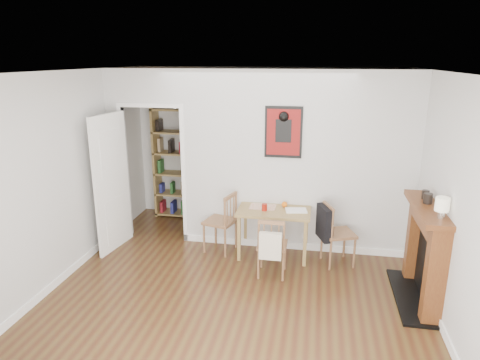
% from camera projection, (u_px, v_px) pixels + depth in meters
% --- Properties ---
extents(ground, '(5.20, 5.20, 0.00)m').
position_uv_depth(ground, '(237.00, 292.00, 5.21)').
color(ground, '#4C3618').
rests_on(ground, ground).
extents(room_shell, '(5.20, 5.20, 5.20)m').
position_uv_depth(room_shell, '(262.00, 163.00, 6.10)').
color(room_shell, silver).
rests_on(room_shell, ground).
extents(dining_table, '(1.02, 0.65, 0.69)m').
position_uv_depth(dining_table, '(274.00, 215.00, 6.02)').
color(dining_table, '#A2844B').
rests_on(dining_table, ground).
extents(chair_left, '(0.55, 0.55, 0.89)m').
position_uv_depth(chair_left, '(220.00, 222.00, 6.21)').
color(chair_left, '#8D6141').
rests_on(chair_left, ground).
extents(chair_right, '(0.60, 0.56, 0.87)m').
position_uv_depth(chair_right, '(337.00, 233.00, 5.80)').
color(chair_right, '#8D6141').
rests_on(chair_right, ground).
extents(chair_front, '(0.41, 0.46, 0.81)m').
position_uv_depth(chair_front, '(272.00, 245.00, 5.51)').
color(chair_front, '#8D6141').
rests_on(chair_front, ground).
extents(bookshelf, '(0.82, 0.33, 1.94)m').
position_uv_depth(bookshelf, '(178.00, 164.00, 7.48)').
color(bookshelf, '#A2844B').
rests_on(bookshelf, ground).
extents(fireplace, '(0.45, 1.25, 1.16)m').
position_uv_depth(fireplace, '(426.00, 251.00, 4.90)').
color(fireplace, brown).
rests_on(fireplace, ground).
extents(red_glass, '(0.08, 0.08, 0.10)m').
position_uv_depth(red_glass, '(264.00, 207.00, 5.94)').
color(red_glass, maroon).
rests_on(red_glass, dining_table).
extents(orange_fruit, '(0.08, 0.08, 0.08)m').
position_uv_depth(orange_fruit, '(284.00, 204.00, 6.08)').
color(orange_fruit, orange).
rests_on(orange_fruit, dining_table).
extents(placemat, '(0.37, 0.28, 0.00)m').
position_uv_depth(placemat, '(263.00, 207.00, 6.10)').
color(placemat, beige).
rests_on(placemat, dining_table).
extents(notebook, '(0.32, 0.26, 0.01)m').
position_uv_depth(notebook, '(296.00, 210.00, 5.94)').
color(notebook, white).
rests_on(notebook, dining_table).
extents(mantel_lamp, '(0.14, 0.14, 0.22)m').
position_uv_depth(mantel_lamp, '(442.00, 206.00, 4.35)').
color(mantel_lamp, silver).
rests_on(mantel_lamp, fireplace).
extents(ceramic_jar_a, '(0.10, 0.10, 0.12)m').
position_uv_depth(ceramic_jar_a, '(428.00, 198.00, 4.81)').
color(ceramic_jar_a, black).
rests_on(ceramic_jar_a, fireplace).
extents(ceramic_jar_b, '(0.08, 0.08, 0.10)m').
position_uv_depth(ceramic_jar_b, '(425.00, 195.00, 4.97)').
color(ceramic_jar_b, black).
rests_on(ceramic_jar_b, fireplace).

